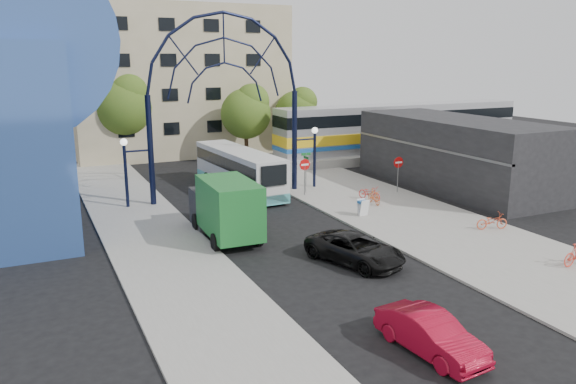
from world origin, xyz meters
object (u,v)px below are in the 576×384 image
gateway_arch (225,68)px  bike_near_b (374,197)px  red_sedan (430,334)px  bike_far_a (492,221)px  tree_north_c (298,110)px  green_truck (225,208)px  city_bus (239,170)px  black_suv (355,249)px  tree_north_a (247,111)px  bike_near_a (369,193)px  street_name_sign (306,164)px  train_car (401,127)px  tree_north_b (124,104)px  do_not_enter_sign (398,166)px  stop_sign (305,168)px  sandwich_board (363,205)px

gateway_arch → bike_near_b: size_ratio=8.88×
red_sedan → bike_far_a: (11.42, 8.88, -0.08)m
tree_north_c → green_truck: bearing=-124.4°
gateway_arch → red_sedan: gateway_arch is taller
city_bus → black_suv: size_ratio=2.23×
tree_north_c → black_suv: (-10.94, -28.19, -3.60)m
tree_north_a → tree_north_c: 6.33m
city_bus → bike_far_a: city_bus is taller
gateway_arch → bike_near_a: bearing=-32.1°
street_name_sign → train_car: (14.80, 9.40, 0.77)m
green_truck → bike_near_b: 10.95m
train_car → tree_north_b: size_ratio=3.14×
tree_north_a → tree_north_b: 10.79m
gateway_arch → street_name_sign: bearing=-15.1°
do_not_enter_sign → tree_north_c: tree_north_c is taller
tree_north_a → stop_sign: bearing=-95.4°
green_truck → bike_far_a: bearing=-19.3°
tree_north_a → sandwich_board: bearing=-91.5°
street_name_sign → bike_near_a: size_ratio=1.57×
tree_north_c → bike_near_a: bearing=-102.2°
gateway_arch → sandwich_board: (5.60, -8.02, -7.81)m
bike_near_a → tree_north_b: bearing=102.7°
do_not_enter_sign → bike_near_b: do_not_enter_sign is taller
black_suv → tree_north_c: bearing=50.0°
green_truck → red_sedan: bearing=-79.9°
sandwich_board → tree_north_b: (-9.48, 23.95, 4.52)m
stop_sign → city_bus: city_bus is taller
tree_north_c → street_name_sign: bearing=-114.3°
do_not_enter_sign → tree_north_b: 25.09m
do_not_enter_sign → city_bus: (-9.64, 5.45, -0.44)m
tree_north_a → bike_far_a: tree_north_a is taller
street_name_sign → bike_near_b: street_name_sign is taller
street_name_sign → city_bus: bearing=143.4°
stop_sign → green_truck: bearing=-141.9°
city_bus → bike_near_a: size_ratio=6.08×
street_name_sign → bike_near_a: street_name_sign is taller
stop_sign → red_sedan: bearing=-105.9°
black_suv → bike_near_b: (6.55, 8.26, -0.09)m
tree_north_b → sandwich_board: bearing=-68.4°
stop_sign → bike_far_a: 12.73m
tree_north_a → black_suv: bearing=-100.7°
do_not_enter_sign → bike_near_b: size_ratio=1.61×
black_suv → sandwich_board: bearing=35.9°
do_not_enter_sign → sandwich_board: bearing=-143.3°
sandwich_board → black_suv: black_suv is taller
tree_north_b → bike_far_a: (14.36, -29.22, -4.69)m
gateway_arch → stop_sign: gateway_arch is taller
bike_far_a → bike_near_b: bearing=37.8°
train_car → bike_far_a: train_car is taller
do_not_enter_sign → street_name_sign: 6.36m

